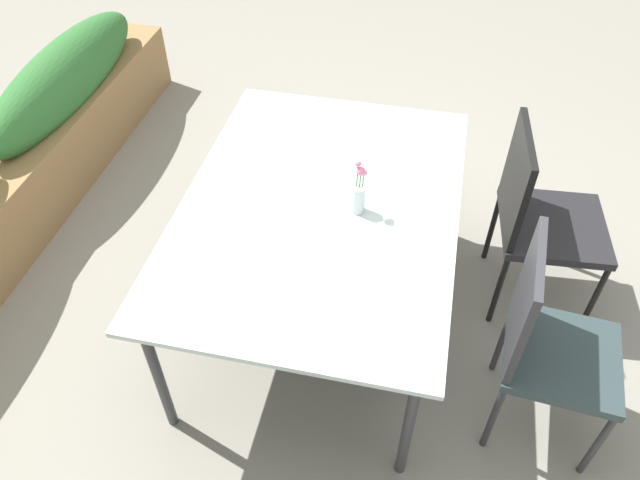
# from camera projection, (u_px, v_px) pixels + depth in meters

# --- Properties ---
(ground_plane) EXTENTS (12.00, 12.00, 0.00)m
(ground_plane) POSITION_uv_depth(u_px,v_px,m) (334.00, 311.00, 3.06)
(ground_plane) COLOR gray
(dining_table) EXTENTS (1.62, 1.15, 0.72)m
(dining_table) POSITION_uv_depth(u_px,v_px,m) (320.00, 212.00, 2.58)
(dining_table) COLOR #B2C6C1
(dining_table) RESTS_ON ground
(chair_near_left) EXTENTS (0.47, 0.47, 0.95)m
(chair_near_left) POSITION_uv_depth(u_px,v_px,m) (546.00, 339.00, 2.29)
(chair_near_left) COLOR #2A3739
(chair_near_left) RESTS_ON ground
(chair_near_right) EXTENTS (0.51, 0.51, 0.95)m
(chair_near_right) POSITION_uv_depth(u_px,v_px,m) (539.00, 213.00, 2.78)
(chair_near_right) COLOR black
(chair_near_right) RESTS_ON ground
(flower_vase) EXTENTS (0.06, 0.06, 0.26)m
(flower_vase) POSITION_uv_depth(u_px,v_px,m) (359.00, 194.00, 2.45)
(flower_vase) COLOR silver
(flower_vase) RESTS_ON dining_table
(planter_box) EXTENTS (3.52, 0.36, 0.75)m
(planter_box) POSITION_uv_depth(u_px,v_px,m) (2.00, 185.00, 3.21)
(planter_box) COLOR olive
(planter_box) RESTS_ON ground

